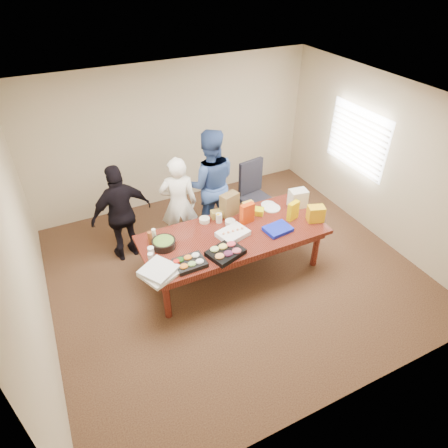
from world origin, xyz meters
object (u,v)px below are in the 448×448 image
office_chair (256,198)px  salad_bowl (164,244)px  conference_table (233,252)px  person_center (179,204)px  sheet_cake (233,234)px  person_right (210,184)px

office_chair → salad_bowl: (-1.99, -0.80, 0.23)m
conference_table → salad_bowl: (-1.04, 0.15, 0.43)m
person_center → conference_table: bearing=132.7°
office_chair → conference_table: bearing=-144.3°
person_center → salad_bowl: person_center is taller
conference_table → sheet_cake: size_ratio=6.38×
person_center → person_right: person_right is taller
conference_table → salad_bowl: 1.14m
salad_bowl → office_chair: bearing=22.0°
person_center → salad_bowl: (-0.54, -0.84, -0.03)m
conference_table → person_right: size_ratio=1.45×
person_center → person_right: 0.67m
conference_table → salad_bowl: bearing=171.8°
person_right → sheet_cake: (-0.17, -1.21, -0.18)m
sheet_cake → salad_bowl: 1.03m
salad_bowl → conference_table: bearing=-8.2°
sheet_cake → salad_bowl: salad_bowl is taller
person_right → salad_bowl: bearing=57.5°
conference_table → person_right: bearing=83.4°
office_chair → person_center: size_ratio=0.70×
conference_table → person_center: 1.20m
conference_table → sheet_cake: sheet_cake is taller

